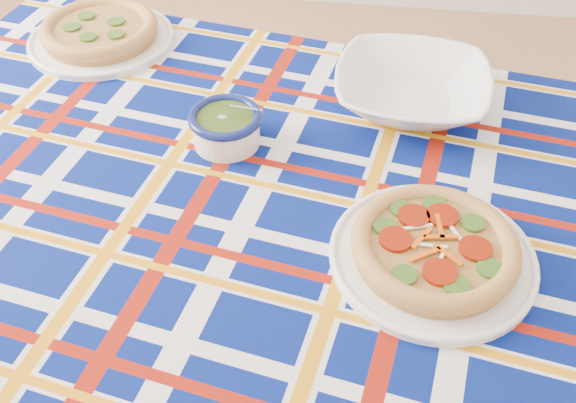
% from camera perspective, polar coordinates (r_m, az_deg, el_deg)
% --- Properties ---
extents(floor, '(4.00, 4.00, 0.00)m').
position_cam_1_polar(floor, '(1.90, -10.45, -10.21)').
color(floor, '#9E7051').
rests_on(floor, ground).
extents(dining_table, '(1.85, 1.33, 0.79)m').
position_cam_1_polar(dining_table, '(1.08, 1.30, -4.50)').
color(dining_table, brown).
rests_on(dining_table, floor).
extents(tablecloth, '(1.88, 1.37, 0.11)m').
position_cam_1_polar(tablecloth, '(1.06, 1.32, -3.57)').
color(tablecloth, navy).
rests_on(tablecloth, dining_table).
extents(main_focaccia_plate, '(0.37, 0.37, 0.06)m').
position_cam_1_polar(main_focaccia_plate, '(0.96, 12.91, -3.94)').
color(main_focaccia_plate, '#A5763A').
rests_on(main_focaccia_plate, tablecloth).
extents(pesto_bowl, '(0.16, 0.16, 0.08)m').
position_cam_1_polar(pesto_bowl, '(1.14, -5.55, 6.78)').
color(pesto_bowl, '#25390F').
rests_on(pesto_bowl, tablecloth).
extents(serving_bowl, '(0.31, 0.31, 0.07)m').
position_cam_1_polar(serving_bowl, '(1.25, 10.92, 9.77)').
color(serving_bowl, white).
rests_on(serving_bowl, tablecloth).
extents(second_focaccia_plate, '(0.34, 0.34, 0.06)m').
position_cam_1_polar(second_focaccia_plate, '(1.49, -16.40, 14.39)').
color(second_focaccia_plate, '#A5763A').
rests_on(second_focaccia_plate, tablecloth).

